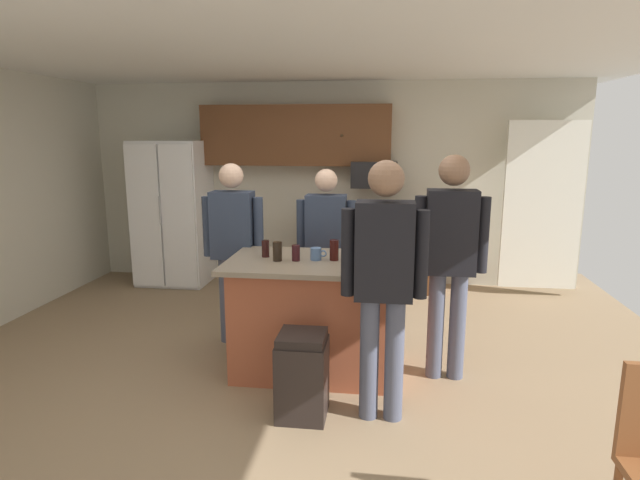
{
  "coord_description": "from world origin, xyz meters",
  "views": [
    {
      "loc": [
        0.78,
        -4.03,
        1.94
      ],
      "look_at": [
        0.21,
        0.31,
        1.05
      ],
      "focal_mm": 29.2,
      "sensor_mm": 36.0,
      "label": 1
    }
  ],
  "objects_px": {
    "microwave_over_range": "(374,174)",
    "refrigerator": "(173,213)",
    "trash_bin": "(302,375)",
    "person_guest_right": "(326,241)",
    "glass_pilsner": "(277,251)",
    "glass_stout_tall": "(296,253)",
    "person_guest_left": "(384,274)",
    "person_guest_by_door": "(233,241)",
    "tumbler_amber": "(334,250)",
    "kitchen_island": "(315,315)",
    "glass_short_whisky": "(266,249)",
    "person_host_foreground": "(450,251)",
    "mug_blue_stoneware": "(316,254)"
  },
  "relations": [
    {
      "from": "microwave_over_range",
      "to": "refrigerator",
      "type": "bearing_deg",
      "value": -177.4
    },
    {
      "from": "person_guest_right",
      "to": "person_guest_left",
      "type": "distance_m",
      "value": 1.6
    },
    {
      "from": "microwave_over_range",
      "to": "kitchen_island",
      "type": "relative_size",
      "value": 0.39
    },
    {
      "from": "microwave_over_range",
      "to": "kitchen_island",
      "type": "bearing_deg",
      "value": -98.95
    },
    {
      "from": "person_guest_right",
      "to": "glass_stout_tall",
      "type": "xyz_separation_m",
      "value": [
        -0.14,
        -0.85,
        0.08
      ]
    },
    {
      "from": "glass_stout_tall",
      "to": "glass_pilsner",
      "type": "relative_size",
      "value": 0.83
    },
    {
      "from": "person_guest_by_door",
      "to": "mug_blue_stoneware",
      "type": "bearing_deg",
      "value": 0.51
    },
    {
      "from": "kitchen_island",
      "to": "glass_stout_tall",
      "type": "bearing_deg",
      "value": -164.36
    },
    {
      "from": "kitchen_island",
      "to": "glass_short_whisky",
      "type": "relative_size",
      "value": 10.16
    },
    {
      "from": "glass_pilsner",
      "to": "trash_bin",
      "type": "height_order",
      "value": "glass_pilsner"
    },
    {
      "from": "kitchen_island",
      "to": "trash_bin",
      "type": "relative_size",
      "value": 2.33
    },
    {
      "from": "person_guest_right",
      "to": "tumbler_amber",
      "type": "bearing_deg",
      "value": 10.84
    },
    {
      "from": "refrigerator",
      "to": "glass_pilsner",
      "type": "relative_size",
      "value": 12.04
    },
    {
      "from": "person_guest_right",
      "to": "glass_short_whisky",
      "type": "bearing_deg",
      "value": -29.33
    },
    {
      "from": "tumbler_amber",
      "to": "trash_bin",
      "type": "distance_m",
      "value": 1.06
    },
    {
      "from": "person_host_foreground",
      "to": "kitchen_island",
      "type": "bearing_deg",
      "value": -0.0
    },
    {
      "from": "mug_blue_stoneware",
      "to": "tumbler_amber",
      "type": "distance_m",
      "value": 0.15
    },
    {
      "from": "person_guest_left",
      "to": "glass_stout_tall",
      "type": "xyz_separation_m",
      "value": [
        -0.71,
        0.65,
        -0.03
      ]
    },
    {
      "from": "person_guest_left",
      "to": "person_host_foreground",
      "type": "height_order",
      "value": "person_host_foreground"
    },
    {
      "from": "microwave_over_range",
      "to": "trash_bin",
      "type": "relative_size",
      "value": 0.92
    },
    {
      "from": "microwave_over_range",
      "to": "tumbler_amber",
      "type": "bearing_deg",
      "value": -95.55
    },
    {
      "from": "trash_bin",
      "to": "person_guest_right",
      "type": "bearing_deg",
      "value": 90.8
    },
    {
      "from": "person_host_foreground",
      "to": "glass_pilsner",
      "type": "bearing_deg",
      "value": 2.55
    },
    {
      "from": "person_guest_by_door",
      "to": "glass_stout_tall",
      "type": "height_order",
      "value": "person_guest_by_door"
    },
    {
      "from": "microwave_over_range",
      "to": "kitchen_island",
      "type": "height_order",
      "value": "microwave_over_range"
    },
    {
      "from": "glass_stout_tall",
      "to": "person_guest_right",
      "type": "bearing_deg",
      "value": 80.58
    },
    {
      "from": "glass_stout_tall",
      "to": "mug_blue_stoneware",
      "type": "bearing_deg",
      "value": 16.68
    },
    {
      "from": "person_guest_by_door",
      "to": "glass_short_whisky",
      "type": "xyz_separation_m",
      "value": [
        0.41,
        -0.45,
        0.04
      ]
    },
    {
      "from": "trash_bin",
      "to": "person_guest_left",
      "type": "bearing_deg",
      "value": 5.25
    },
    {
      "from": "glass_stout_tall",
      "to": "tumbler_amber",
      "type": "height_order",
      "value": "tumbler_amber"
    },
    {
      "from": "person_host_foreground",
      "to": "glass_pilsner",
      "type": "relative_size",
      "value": 11.6
    },
    {
      "from": "tumbler_amber",
      "to": "person_guest_left",
      "type": "bearing_deg",
      "value": -60.24
    },
    {
      "from": "kitchen_island",
      "to": "trash_bin",
      "type": "bearing_deg",
      "value": -88.99
    },
    {
      "from": "person_guest_right",
      "to": "glass_pilsner",
      "type": "relative_size",
      "value": 10.5
    },
    {
      "from": "glass_pilsner",
      "to": "tumbler_amber",
      "type": "distance_m",
      "value": 0.46
    },
    {
      "from": "person_host_foreground",
      "to": "mug_blue_stoneware",
      "type": "bearing_deg",
      "value": -0.29
    },
    {
      "from": "microwave_over_range",
      "to": "person_host_foreground",
      "type": "xyz_separation_m",
      "value": [
        0.67,
        -2.48,
        -0.4
      ]
    },
    {
      "from": "person_guest_by_door",
      "to": "mug_blue_stoneware",
      "type": "xyz_separation_m",
      "value": [
        0.84,
        -0.5,
        0.02
      ]
    },
    {
      "from": "microwave_over_range",
      "to": "kitchen_island",
      "type": "xyz_separation_m",
      "value": [
        -0.39,
        -2.49,
        -0.97
      ]
    },
    {
      "from": "person_guest_by_door",
      "to": "mug_blue_stoneware",
      "type": "relative_size",
      "value": 12.68
    },
    {
      "from": "trash_bin",
      "to": "glass_stout_tall",
      "type": "bearing_deg",
      "value": 103.13
    },
    {
      "from": "kitchen_island",
      "to": "tumbler_amber",
      "type": "distance_m",
      "value": 0.57
    },
    {
      "from": "person_guest_left",
      "to": "person_guest_by_door",
      "type": "height_order",
      "value": "person_guest_left"
    },
    {
      "from": "person_guest_by_door",
      "to": "tumbler_amber",
      "type": "relative_size",
      "value": 10.18
    },
    {
      "from": "person_guest_right",
      "to": "person_host_foreground",
      "type": "bearing_deg",
      "value": 52.54
    },
    {
      "from": "glass_stout_tall",
      "to": "person_guest_left",
      "type": "bearing_deg",
      "value": -42.55
    },
    {
      "from": "refrigerator",
      "to": "mug_blue_stoneware",
      "type": "distance_m",
      "value": 3.24
    },
    {
      "from": "microwave_over_range",
      "to": "person_guest_left",
      "type": "relative_size",
      "value": 0.31
    },
    {
      "from": "mug_blue_stoneware",
      "to": "kitchen_island",
      "type": "bearing_deg",
      "value": -146.34
    },
    {
      "from": "glass_short_whisky",
      "to": "person_guest_by_door",
      "type": "bearing_deg",
      "value": 132.58
    }
  ]
}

